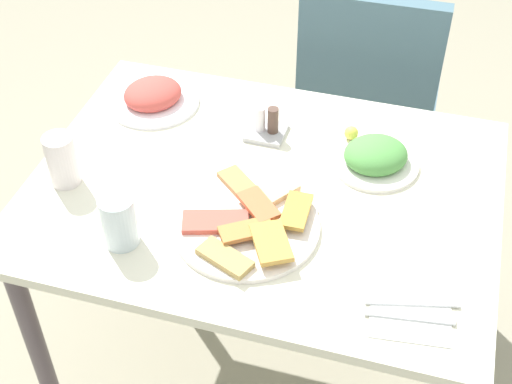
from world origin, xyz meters
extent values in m
plane|color=gray|center=(0.00, 0.00, 0.00)|extent=(6.00, 6.00, 0.00)
cube|color=silver|center=(0.00, 0.00, 0.72)|extent=(1.02, 0.77, 0.02)
cylinder|color=#50454C|center=(-0.45, -0.33, 0.35)|extent=(0.04, 0.04, 0.70)
cylinder|color=#50454C|center=(-0.45, 0.33, 0.35)|extent=(0.04, 0.04, 0.70)
cylinder|color=#50454C|center=(0.45, 0.33, 0.35)|extent=(0.04, 0.04, 0.70)
cube|color=slate|center=(0.13, 0.80, 0.40)|extent=(0.43, 0.43, 0.06)
cube|color=slate|center=(0.13, 0.61, 0.66)|extent=(0.40, 0.06, 0.46)
cylinder|color=brown|center=(0.32, 0.99, 0.19)|extent=(0.03, 0.03, 0.37)
cylinder|color=brown|center=(-0.06, 0.99, 0.19)|extent=(0.03, 0.03, 0.37)
cylinder|color=brown|center=(0.32, 0.62, 0.19)|extent=(0.03, 0.03, 0.37)
cylinder|color=brown|center=(-0.06, 0.61, 0.19)|extent=(0.03, 0.03, 0.37)
cylinder|color=white|center=(0.00, -0.13, 0.74)|extent=(0.31, 0.31, 0.01)
cube|color=#C95143|center=(-0.06, -0.15, 0.75)|extent=(0.15, 0.10, 0.01)
cube|color=#C18F3F|center=(0.07, -0.19, 0.76)|extent=(0.11, 0.13, 0.01)
cube|color=#B57D4B|center=(-0.04, -0.03, 0.75)|extent=(0.12, 0.11, 0.01)
cube|color=#C4763C|center=(0.01, -0.17, 0.76)|extent=(0.12, 0.10, 0.01)
cube|color=#C7643C|center=(0.01, -0.09, 0.76)|extent=(0.11, 0.11, 0.01)
cube|color=#BE8D39|center=(0.09, -0.08, 0.76)|extent=(0.06, 0.11, 0.01)
cube|color=tan|center=(-0.01, -0.24, 0.75)|extent=(0.12, 0.09, 0.01)
cube|color=#F2BF8A|center=(0.03, -0.03, 0.75)|extent=(0.10, 0.11, 0.01)
cylinder|color=white|center=(-0.35, 0.23, 0.73)|extent=(0.23, 0.23, 0.01)
ellipsoid|color=#C94B43|center=(-0.35, 0.23, 0.76)|extent=(0.19, 0.20, 0.06)
cylinder|color=white|center=(0.22, 0.14, 0.73)|extent=(0.20, 0.20, 0.01)
ellipsoid|color=#519747|center=(0.22, 0.14, 0.76)|extent=(0.19, 0.19, 0.07)
sphere|color=#EFDE51|center=(0.16, 0.21, 0.76)|extent=(0.03, 0.03, 0.03)
cylinder|color=silver|center=(-0.42, -0.10, 0.79)|extent=(0.09, 0.09, 0.12)
cylinder|color=silver|center=(-0.23, -0.24, 0.79)|extent=(0.07, 0.07, 0.12)
cube|color=white|center=(0.36, -0.26, 0.73)|extent=(0.16, 0.16, 0.00)
cube|color=silver|center=(0.36, -0.27, 0.74)|extent=(0.17, 0.04, 0.00)
cube|color=silver|center=(0.36, -0.24, 0.74)|extent=(0.18, 0.06, 0.00)
cube|color=#B2B2B7|center=(-0.04, 0.18, 0.74)|extent=(0.09, 0.09, 0.01)
cylinder|color=white|center=(-0.06, 0.18, 0.77)|extent=(0.03, 0.03, 0.06)
cylinder|color=brown|center=(-0.03, 0.18, 0.77)|extent=(0.03, 0.03, 0.07)
camera|label=1|loc=(0.32, -1.15, 1.81)|focal=51.46mm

